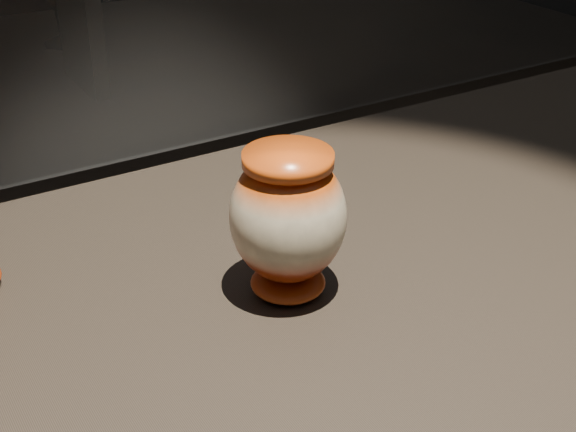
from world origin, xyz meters
name	(u,v)px	position (x,y,z in m)	size (l,w,h in m)	color
display_plinth	(348,418)	(0.00, 0.00, 0.63)	(2.00, 0.80, 0.90)	black
main_vase	(288,219)	(-0.11, -0.01, 1.00)	(0.17, 0.17, 0.18)	maroon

